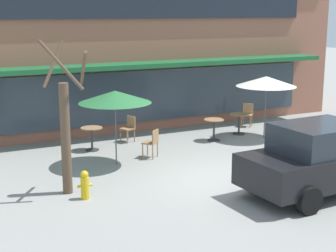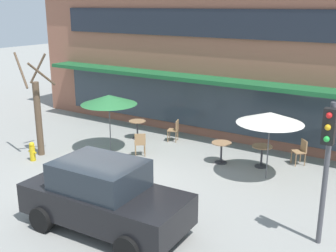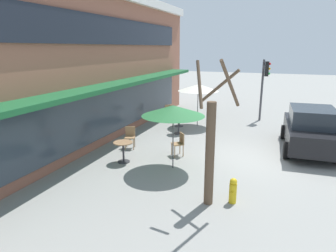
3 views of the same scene
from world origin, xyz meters
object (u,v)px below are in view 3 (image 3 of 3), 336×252
object	(u,v)px
cafe_table_by_tree	(179,117)
street_tree	(211,145)
cafe_table_streetside	(123,149)
cafe_chair_2	(130,136)
cafe_table_near_wall	(179,123)
cafe_chair_1	(169,111)
patio_umbrella_cream_folded	(173,111)
parked_sedan	(311,129)
fire_hydrant	(233,190)
patio_umbrella_green_folded	(198,88)
traffic_light_pole	(264,80)
cafe_chair_0	(179,142)

from	to	relation	value
cafe_table_by_tree	street_tree	size ratio (longest dim) A/B	0.20
cafe_table_streetside	cafe_chair_2	distance (m)	1.60
cafe_table_near_wall	cafe_chair_1	size ratio (longest dim) A/B	0.85
cafe_table_streetside	patio_umbrella_cream_folded	bearing A→B (deg)	-85.92
cafe_table_by_tree	street_tree	distance (m)	8.14
patio_umbrella_cream_folded	street_tree	size ratio (longest dim) A/B	0.58
cafe_table_near_wall	cafe_table_by_tree	size ratio (longest dim) A/B	1.00
cafe_table_streetside	cafe_chair_2	xyz separation A→B (m)	(1.51, 0.53, 0.01)
parked_sedan	street_tree	world-z (taller)	street_tree
cafe_table_by_tree	patio_umbrella_cream_folded	size ratio (longest dim) A/B	0.35
parked_sedan	fire_hydrant	distance (m)	5.81
patio_umbrella_cream_folded	cafe_chair_1	world-z (taller)	patio_umbrella_cream_folded
cafe_table_near_wall	cafe_table_by_tree	xyz separation A→B (m)	(1.33, 0.42, 0.00)
patio_umbrella_green_folded	street_tree	size ratio (longest dim) A/B	0.58
cafe_table_by_tree	traffic_light_pole	world-z (taller)	traffic_light_pole
fire_hydrant	cafe_table_by_tree	bearing A→B (deg)	29.04
patio_umbrella_green_folded	street_tree	world-z (taller)	street_tree
parked_sedan	cafe_table_near_wall	bearing A→B (deg)	86.01
cafe_chair_0	traffic_light_pole	world-z (taller)	traffic_light_pole
patio_umbrella_cream_folded	traffic_light_pole	distance (m)	8.65
patio_umbrella_green_folded	fire_hydrant	world-z (taller)	patio_umbrella_green_folded
cafe_chair_0	fire_hydrant	size ratio (longest dim) A/B	1.26
cafe_table_near_wall	cafe_chair_2	size ratio (longest dim) A/B	0.85
cafe_table_near_wall	cafe_chair_1	world-z (taller)	cafe_chair_1
cafe_table_streetside	cafe_chair_1	distance (m)	6.63
street_tree	traffic_light_pole	bearing A→B (deg)	-3.37
cafe_table_streetside	fire_hydrant	bearing A→B (deg)	-110.39
patio_umbrella_cream_folded	cafe_chair_2	distance (m)	3.13
patio_umbrella_green_folded	cafe_table_near_wall	bearing A→B (deg)	166.83
parked_sedan	cafe_chair_0	bearing A→B (deg)	117.35
cafe_table_near_wall	cafe_table_streetside	xyz separation A→B (m)	(-4.21, 0.65, 0.00)
patio_umbrella_green_folded	cafe_chair_2	xyz separation A→B (m)	(-4.53, 1.61, -1.50)
cafe_table_near_wall	cafe_chair_1	xyz separation A→B (m)	(2.38, 1.40, 0.01)
patio_umbrella_green_folded	cafe_chair_2	bearing A→B (deg)	160.44
parked_sedan	fire_hydrant	size ratio (longest dim) A/B	6.07
traffic_light_pole	cafe_chair_1	bearing A→B (deg)	110.78
street_tree	traffic_light_pole	size ratio (longest dim) A/B	1.12
cafe_chair_2	fire_hydrant	bearing A→B (deg)	-123.10
patio_umbrella_cream_folded	traffic_light_pole	bearing A→B (deg)	-15.61
cafe_table_by_tree	fire_hydrant	bearing A→B (deg)	-150.96
cafe_table_streetside	cafe_chair_0	bearing A→B (deg)	-50.04
patio_umbrella_green_folded	street_tree	xyz separation A→B (m)	(-7.84, -2.50, -0.40)
cafe_chair_0	cafe_chair_2	bearing A→B (deg)	86.70
cafe_table_near_wall	street_tree	size ratio (longest dim) A/B	0.20
cafe_chair_0	cafe_chair_2	world-z (taller)	same
patio_umbrella_cream_folded	cafe_chair_2	xyz separation A→B (m)	(1.38, 2.38, -1.50)
patio_umbrella_green_folded	cafe_chair_0	xyz separation A→B (m)	(-4.66, -0.57, -1.50)
cafe_chair_2	traffic_light_pole	world-z (taller)	traffic_light_pole
patio_umbrella_green_folded	cafe_chair_1	xyz separation A→B (m)	(0.55, 1.83, -1.50)
patio_umbrella_green_folded	patio_umbrella_cream_folded	world-z (taller)	same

